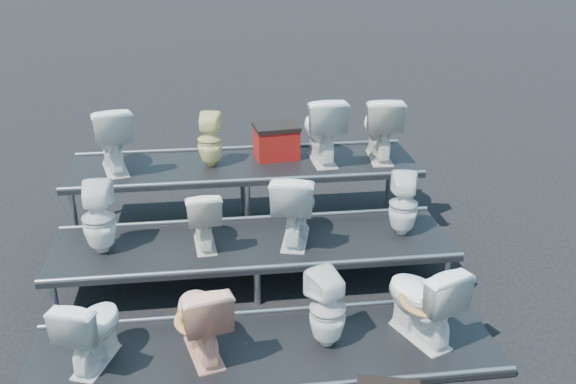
{
  "coord_description": "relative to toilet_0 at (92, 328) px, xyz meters",
  "views": [
    {
      "loc": [
        -0.4,
        -6.04,
        3.63
      ],
      "look_at": [
        0.39,
        0.1,
        0.98
      ],
      "focal_mm": 40.0,
      "sensor_mm": 36.0,
      "label": 1
    }
  ],
  "objects": [
    {
      "name": "toilet_2",
      "position": [
        2.05,
        0.0,
        0.02
      ],
      "size": [
        0.44,
        0.44,
        0.73
      ],
      "primitive_type": "imported",
      "rotation": [
        0.0,
        0.0,
        3.55
      ],
      "color": "white",
      "rests_on": "tier_front"
    },
    {
      "name": "toilet_4",
      "position": [
        -0.07,
        1.3,
        0.42
      ],
      "size": [
        0.34,
        0.34,
        0.75
      ],
      "primitive_type": "imported",
      "rotation": [
        0.0,
        0.0,
        3.14
      ],
      "color": "white",
      "rests_on": "tier_mid"
    },
    {
      "name": "toilet_3",
      "position": [
        2.91,
        0.0,
        0.05
      ],
      "size": [
        0.72,
        0.9,
        0.8
      ],
      "primitive_type": "imported",
      "rotation": [
        0.0,
        0.0,
        3.54
      ],
      "color": "white",
      "rests_on": "tier_front"
    },
    {
      "name": "toilet_11",
      "position": [
        3.17,
        2.6,
        0.86
      ],
      "size": [
        0.52,
        0.83,
        0.81
      ],
      "primitive_type": "imported",
      "rotation": [
        0.0,
        0.0,
        3.05
      ],
      "color": "silver",
      "rests_on": "tier_back"
    },
    {
      "name": "toilet_1",
      "position": [
        0.93,
        0.0,
        0.03
      ],
      "size": [
        0.6,
        0.83,
        0.77
      ],
      "primitive_type": "imported",
      "rotation": [
        0.0,
        0.0,
        3.39
      ],
      "color": "#EBA88C",
      "rests_on": "tier_front"
    },
    {
      "name": "toilet_8",
      "position": [
        -0.06,
        2.6,
        0.85
      ],
      "size": [
        0.62,
        0.87,
        0.8
      ],
      "primitive_type": "imported",
      "rotation": [
        0.0,
        0.0,
        3.39
      ],
      "color": "white",
      "rests_on": "tier_back"
    },
    {
      "name": "toilet_5",
      "position": [
        0.97,
        1.3,
        0.37
      ],
      "size": [
        0.41,
        0.66,
        0.65
      ],
      "primitive_type": "imported",
      "rotation": [
        0.0,
        0.0,
        3.23
      ],
      "color": "silver",
      "rests_on": "tier_mid"
    },
    {
      "name": "toilet_10",
      "position": [
        2.44,
        2.6,
        0.87
      ],
      "size": [
        0.51,
        0.84,
        0.83
      ],
      "primitive_type": "imported",
      "rotation": [
        0.0,
        0.0,
        3.19
      ],
      "color": "white",
      "rests_on": "tier_back"
    },
    {
      "name": "ground",
      "position": [
        1.48,
        1.3,
        -0.41
      ],
      "size": [
        80.0,
        80.0,
        0.0
      ],
      "primitive_type": "plane",
      "color": "black",
      "rests_on": "ground"
    },
    {
      "name": "toilet_6",
      "position": [
        1.93,
        1.3,
        0.45
      ],
      "size": [
        0.62,
        0.86,
        0.8
      ],
      "primitive_type": "imported",
      "rotation": [
        0.0,
        0.0,
        2.9
      ],
      "color": "white",
      "rests_on": "tier_mid"
    },
    {
      "name": "tier_front",
      "position": [
        1.48,
        0.0,
        -0.38
      ],
      "size": [
        4.2,
        1.2,
        0.06
      ],
      "primitive_type": "cube",
      "color": "black",
      "rests_on": "ground"
    },
    {
      "name": "tier_back",
      "position": [
        1.48,
        2.6,
        0.02
      ],
      "size": [
        4.2,
        1.2,
        0.86
      ],
      "primitive_type": "cube",
      "color": "black",
      "rests_on": "ground"
    },
    {
      "name": "toilet_7",
      "position": [
        3.1,
        1.3,
        0.39
      ],
      "size": [
        0.37,
        0.38,
        0.69
      ],
      "primitive_type": "imported",
      "rotation": [
        0.0,
        0.0,
        2.91
      ],
      "color": "white",
      "rests_on": "tier_mid"
    },
    {
      "name": "red_crate",
      "position": [
        1.9,
        2.8,
        0.64
      ],
      "size": [
        0.56,
        0.47,
        0.37
      ],
      "primitive_type": "cube",
      "rotation": [
        0.0,
        0.0,
        0.12
      ],
      "color": "maroon",
      "rests_on": "tier_back"
    },
    {
      "name": "toilet_9",
      "position": [
        1.08,
        2.6,
        0.78
      ],
      "size": [
        0.34,
        0.35,
        0.65
      ],
      "primitive_type": "imported",
      "rotation": [
        0.0,
        0.0,
        2.95
      ],
      "color": "#EEE195",
      "rests_on": "tier_back"
    },
    {
      "name": "toilet_0",
      "position": [
        0.0,
        0.0,
        0.0
      ],
      "size": [
        0.6,
        0.78,
        0.7
      ],
      "primitive_type": "imported",
      "rotation": [
        0.0,
        0.0,
        2.8
      ],
      "color": "white",
      "rests_on": "tier_front"
    },
    {
      "name": "tier_mid",
      "position": [
        1.48,
        1.3,
        -0.18
      ],
      "size": [
        4.2,
        1.2,
        0.46
      ],
      "primitive_type": "cube",
      "color": "black",
      "rests_on": "ground"
    }
  ]
}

